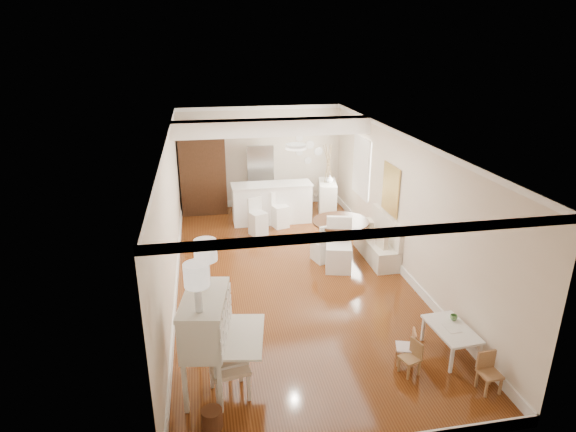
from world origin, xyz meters
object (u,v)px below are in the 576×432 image
object	(u,v)px
kids_table	(450,341)
slip_chair_near	(339,245)
slip_chair_far	(323,242)
bar_stool_right	(280,210)
secretary_bureau	(207,343)
gustavian_armchair	(229,365)
dining_table	(340,238)
bar_stool_left	(258,217)
fridge	(273,177)
kids_chair_c	(490,373)
kids_chair_b	(405,347)
breakfast_counter	(272,203)
wicker_basket	(212,419)
sideboard	(327,199)
pantry_cabinet	(203,171)
kids_chair_a	(410,358)

from	to	relation	value
kids_table	slip_chair_near	world-z (taller)	slip_chair_near
slip_chair_near	slip_chair_far	bearing A→B (deg)	125.69
bar_stool_right	slip_chair_near	bearing A→B (deg)	-90.24
secretary_bureau	gustavian_armchair	world-z (taller)	secretary_bureau
dining_table	bar_stool_left	distance (m)	2.22
kids_table	fridge	size ratio (longest dim) A/B	0.50
kids_chair_c	dining_table	bearing A→B (deg)	96.34
gustavian_armchair	kids_chair_b	world-z (taller)	gustavian_armchair
bar_stool_right	breakfast_counter	bearing A→B (deg)	93.47
secretary_bureau	fridge	distance (m)	7.43
wicker_basket	slip_chair_far	distance (m)	5.06
gustavian_armchair	breakfast_counter	xyz separation A→B (m)	(1.53, 6.31, 0.06)
kids_table	bar_stool_right	xyz separation A→B (m)	(-1.65, 5.63, 0.22)
dining_table	sideboard	world-z (taller)	sideboard
kids_chair_c	secretary_bureau	bearing A→B (deg)	164.81
slip_chair_far	pantry_cabinet	distance (m)	4.38
gustavian_armchair	pantry_cabinet	distance (m)	7.43
kids_chair_a	bar_stool_left	xyz separation A→B (m)	(-1.47, 5.54, 0.19)
fridge	kids_chair_c	bearing A→B (deg)	-77.81
gustavian_armchair	wicker_basket	xyz separation A→B (m)	(-0.26, -0.56, -0.33)
breakfast_counter	sideboard	world-z (taller)	breakfast_counter
kids_chair_a	breakfast_counter	xyz separation A→B (m)	(-1.01, 6.35, 0.26)
secretary_bureau	sideboard	world-z (taller)	secretary_bureau
kids_table	bar_stool_right	world-z (taller)	bar_stool_right
breakfast_counter	bar_stool_left	world-z (taller)	breakfast_counter
dining_table	slip_chair_near	distance (m)	0.69
wicker_basket	fridge	distance (m)	8.21
kids_table	pantry_cabinet	bearing A→B (deg)	116.22
fridge	kids_chair_a	bearing A→B (deg)	-83.76
kids_table	sideboard	size ratio (longest dim) A/B	0.91
kids_table	bar_stool_left	distance (m)	5.69
bar_stool_right	bar_stool_left	bearing A→B (deg)	-162.94
slip_chair_near	slip_chair_far	distance (m)	0.54
kids_chair_b	kids_chair_c	bearing A→B (deg)	65.35
kids_chair_a	dining_table	bearing A→B (deg)	160.50
gustavian_armchair	slip_chair_near	world-z (taller)	slip_chair_near
kids_chair_b	dining_table	world-z (taller)	dining_table
kids_table	secretary_bureau	bearing A→B (deg)	-178.78
breakfast_counter	sideboard	xyz separation A→B (m)	(1.52, 0.18, -0.04)
kids_chair_a	sideboard	bearing A→B (deg)	157.93
fridge	sideboard	xyz separation A→B (m)	(1.32, -0.87, -0.43)
pantry_cabinet	kids_chair_b	bearing A→B (deg)	-69.10
slip_chair_far	bar_stool_left	size ratio (longest dim) A/B	0.95
kids_chair_c	dining_table	distance (m)	4.61
kids_chair_b	wicker_basket	bearing A→B (deg)	-57.74
kids_chair_c	bar_stool_right	xyz separation A→B (m)	(-1.77, 6.49, 0.16)
dining_table	sideboard	xyz separation A→B (m)	(0.38, 2.52, 0.06)
kids_chair_c	sideboard	world-z (taller)	sideboard
slip_chair_far	breakfast_counter	bearing A→B (deg)	-90.75
secretary_bureau	slip_chair_far	xyz separation A→B (m)	(2.53, 3.61, -0.27)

